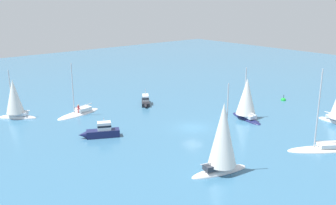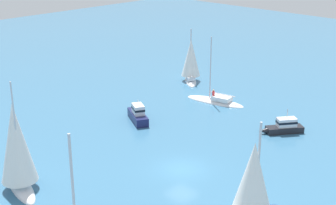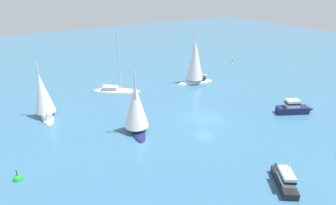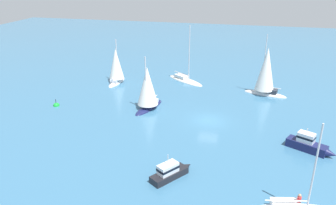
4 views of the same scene
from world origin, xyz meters
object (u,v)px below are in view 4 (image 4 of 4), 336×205
(launch, at_px, (309,144))
(sailboat_2, at_px, (266,73))
(sailboat, at_px, (116,67))
(sailboat_3, at_px, (148,90))
(sailboat_1, at_px, (185,80))
(cabin_cruiser, at_px, (170,172))
(channel_buoy, at_px, (56,106))

(launch, xyz_separation_m, sailboat_2, (16.80, 4.23, 2.69))
(sailboat, bearing_deg, sailboat_3, -135.87)
(sailboat_1, distance_m, sailboat_3, 13.91)
(sailboat, relative_size, launch, 1.52)
(launch, bearing_deg, cabin_cruiser, -120.55)
(sailboat_3, bearing_deg, sailboat_1, -176.33)
(sailboat_1, relative_size, sailboat_2, 1.03)
(sailboat, xyz_separation_m, channel_buoy, (-11.94, 4.60, -2.68))
(sailboat, distance_m, sailboat_2, 24.60)
(sailboat_1, height_order, launch, sailboat_1)
(sailboat_1, xyz_separation_m, launch, (-20.57, -17.53, 0.60))
(sailboat_2, height_order, channel_buoy, sailboat_2)
(cabin_cruiser, height_order, sailboat_3, sailboat_3)
(launch, distance_m, sailboat_2, 17.53)
(sailboat, height_order, cabin_cruiser, sailboat)
(sailboat_1, bearing_deg, sailboat, -126.38)
(sailboat_1, distance_m, launch, 27.03)
(sailboat_1, xyz_separation_m, sailboat_2, (-3.77, -13.30, 3.28))
(launch, relative_size, channel_buoy, 3.58)
(sailboat_1, distance_m, channel_buoy, 22.25)
(sailboat, bearing_deg, launch, -117.53)
(sailboat, distance_m, channel_buoy, 13.07)
(launch, height_order, sailboat_2, sailboat_2)
(cabin_cruiser, height_order, sailboat_2, sailboat_2)
(cabin_cruiser, distance_m, sailboat_3, 17.14)
(sailboat_2, height_order, sailboat_3, sailboat_2)
(sailboat, bearing_deg, sailboat_2, -87.42)
(sailboat, xyz_separation_m, cabin_cruiser, (-25.33, -15.37, -2.04))
(launch, distance_m, sailboat_3, 21.61)
(sailboat_1, height_order, sailboat_2, sailboat_1)
(cabin_cruiser, height_order, channel_buoy, cabin_cruiser)
(sailboat, bearing_deg, sailboat_1, -69.27)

